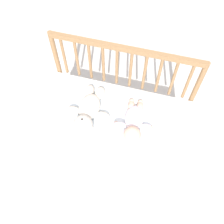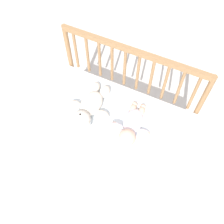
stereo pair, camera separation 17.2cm
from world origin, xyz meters
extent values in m
plane|color=silver|center=(0.00, 0.00, 0.00)|extent=(12.00, 12.00, 0.00)
cube|color=white|center=(0.00, 0.00, 0.25)|extent=(1.09, 0.58, 0.49)
cylinder|color=#997047|center=(-0.53, 0.31, 0.44)|extent=(0.04, 0.04, 0.87)
cylinder|color=#997047|center=(0.53, 0.31, 0.44)|extent=(0.04, 0.04, 0.87)
cube|color=#997047|center=(0.00, 0.31, 0.85)|extent=(1.06, 0.03, 0.04)
cylinder|color=#997047|center=(-0.46, 0.31, 0.66)|extent=(0.02, 0.02, 0.34)
cylinder|color=#997047|center=(-0.36, 0.31, 0.66)|extent=(0.02, 0.02, 0.34)
cylinder|color=#997047|center=(-0.26, 0.31, 0.66)|extent=(0.02, 0.02, 0.34)
cylinder|color=#997047|center=(-0.15, 0.31, 0.66)|extent=(0.02, 0.02, 0.34)
cylinder|color=#997047|center=(-0.05, 0.31, 0.66)|extent=(0.02, 0.02, 0.34)
cylinder|color=#997047|center=(0.05, 0.31, 0.66)|extent=(0.02, 0.02, 0.34)
cylinder|color=#997047|center=(0.15, 0.31, 0.66)|extent=(0.02, 0.02, 0.34)
cylinder|color=#997047|center=(0.26, 0.31, 0.66)|extent=(0.02, 0.02, 0.34)
cylinder|color=#997047|center=(0.36, 0.31, 0.66)|extent=(0.02, 0.02, 0.34)
cylinder|color=#997047|center=(0.46, 0.31, 0.66)|extent=(0.02, 0.02, 0.34)
cube|color=white|center=(-0.02, 0.01, 0.49)|extent=(0.80, 0.51, 0.01)
ellipsoid|color=silver|center=(-0.17, 0.01, 0.54)|extent=(0.16, 0.23, 0.10)
sphere|color=silver|center=(-0.16, -0.14, 0.56)|extent=(0.13, 0.13, 0.13)
sphere|color=tan|center=(-0.16, -0.14, 0.59)|extent=(0.05, 0.05, 0.05)
sphere|color=black|center=(-0.16, -0.14, 0.62)|extent=(0.02, 0.02, 0.02)
sphere|color=silver|center=(-0.11, -0.16, 0.56)|extent=(0.05, 0.05, 0.05)
sphere|color=silver|center=(-0.21, -0.17, 0.56)|extent=(0.05, 0.05, 0.05)
ellipsoid|color=silver|center=(-0.06, -0.03, 0.52)|extent=(0.10, 0.07, 0.07)
ellipsoid|color=silver|center=(-0.27, -0.04, 0.52)|extent=(0.10, 0.07, 0.07)
ellipsoid|color=silver|center=(-0.13, 0.16, 0.53)|extent=(0.08, 0.11, 0.07)
ellipsoid|color=silver|center=(-0.22, 0.15, 0.53)|extent=(0.08, 0.11, 0.07)
ellipsoid|color=white|center=(0.16, 0.01, 0.53)|extent=(0.15, 0.22, 0.08)
sphere|color=beige|center=(0.17, -0.13, 0.55)|extent=(0.12, 0.12, 0.12)
ellipsoid|color=white|center=(0.25, -0.03, 0.51)|extent=(0.10, 0.06, 0.05)
ellipsoid|color=white|center=(0.08, -0.09, 0.56)|extent=(0.10, 0.06, 0.05)
sphere|color=beige|center=(0.28, -0.03, 0.51)|extent=(0.04, 0.04, 0.04)
sphere|color=beige|center=(0.05, -0.06, 0.51)|extent=(0.04, 0.04, 0.04)
ellipsoid|color=beige|center=(0.18, 0.12, 0.52)|extent=(0.06, 0.10, 0.05)
ellipsoid|color=beige|center=(0.11, 0.11, 0.52)|extent=(0.06, 0.10, 0.05)
sphere|color=beige|center=(0.17, 0.16, 0.51)|extent=(0.04, 0.04, 0.04)
sphere|color=beige|center=(0.11, 0.16, 0.51)|extent=(0.04, 0.04, 0.04)
camera|label=1|loc=(0.25, -0.90, 2.00)|focal=40.00mm
camera|label=2|loc=(0.41, -0.83, 2.00)|focal=40.00mm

